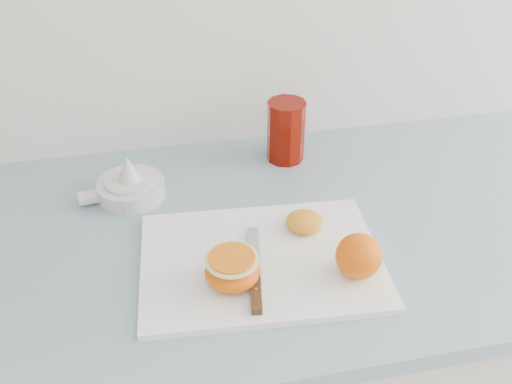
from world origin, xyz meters
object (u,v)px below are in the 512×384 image
(half_orange, at_px, (232,270))
(citrus_juicer, at_px, (130,186))
(cutting_board, at_px, (261,261))
(red_tumbler, at_px, (286,133))

(half_orange, relative_size, citrus_juicer, 0.52)
(half_orange, bearing_deg, cutting_board, 40.07)
(half_orange, bearing_deg, citrus_juicer, 117.45)
(cutting_board, bearing_deg, citrus_juicer, 130.57)
(cutting_board, relative_size, red_tumbler, 3.01)
(cutting_board, distance_m, half_orange, 0.08)
(cutting_board, distance_m, red_tumbler, 0.33)
(half_orange, height_order, citrus_juicer, citrus_juicer)
(citrus_juicer, bearing_deg, cutting_board, -49.43)
(citrus_juicer, relative_size, red_tumbler, 1.26)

